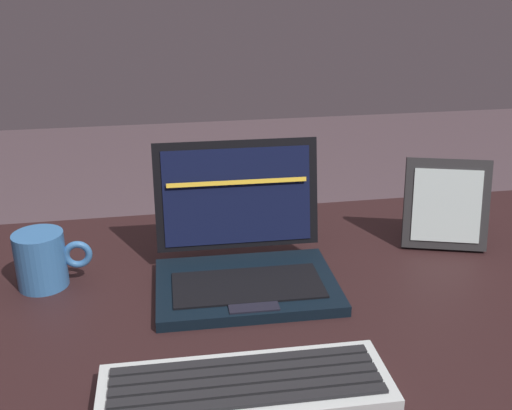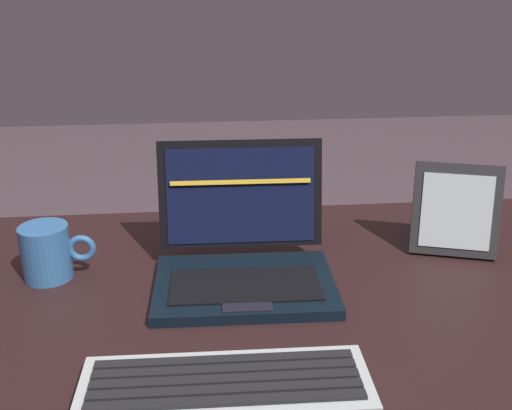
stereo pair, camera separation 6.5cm
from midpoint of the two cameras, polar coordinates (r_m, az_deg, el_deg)
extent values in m
cube|color=black|center=(0.90, -2.77, -9.68)|extent=(1.40, 0.69, 0.03)
cylinder|color=black|center=(1.49, 22.87, -13.92)|extent=(0.07, 0.07, 0.69)
cube|color=black|center=(0.90, 1.03, -7.69)|extent=(0.27, 0.19, 0.02)
cube|color=black|center=(0.89, 1.11, -7.59)|extent=(0.22, 0.11, 0.00)
cube|color=black|center=(0.84, 1.47, -9.57)|extent=(0.07, 0.03, 0.00)
cube|color=black|center=(0.96, 0.51, 1.02)|extent=(0.26, 0.05, 0.17)
cube|color=black|center=(0.95, 0.54, 0.86)|extent=(0.23, 0.04, 0.15)
cube|color=yellow|center=(0.94, 0.54, 2.17)|extent=(0.22, 0.01, 0.01)
cube|color=#B8C0BF|center=(0.70, -0.04, -17.20)|extent=(0.33, 0.12, 0.03)
cube|color=black|center=(0.66, 0.20, -18.11)|extent=(0.30, 0.02, 0.00)
cube|color=black|center=(0.68, 0.08, -17.15)|extent=(0.30, 0.02, 0.00)
cube|color=black|center=(0.69, -0.04, -16.22)|extent=(0.30, 0.02, 0.00)
cube|color=black|center=(0.70, -0.15, -15.34)|extent=(0.30, 0.02, 0.00)
cube|color=black|center=(0.72, -0.26, -14.48)|extent=(0.30, 0.02, 0.00)
cube|color=#282728|center=(1.05, 20.10, -0.48)|extent=(0.15, 0.09, 0.15)
cube|color=#B5C6C3|center=(1.05, 20.15, -0.62)|extent=(0.12, 0.06, 0.12)
cube|color=#282728|center=(1.11, 19.50, -2.92)|extent=(0.02, 0.02, 0.03)
cylinder|color=#3468A1|center=(0.97, -17.41, -4.32)|extent=(0.07, 0.07, 0.09)
torus|color=#3468A1|center=(0.96, -14.29, -4.02)|extent=(0.04, 0.01, 0.04)
camera|label=1|loc=(0.03, -87.88, 0.84)|focal=42.31mm
camera|label=2|loc=(0.03, 92.12, -0.84)|focal=42.31mm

